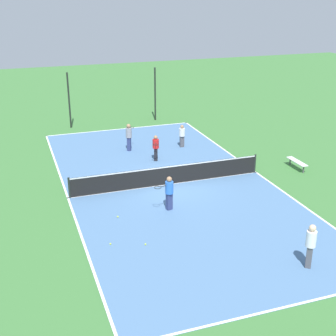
{
  "coord_description": "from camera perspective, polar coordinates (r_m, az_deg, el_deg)",
  "views": [
    {
      "loc": [
        -7.12,
        -20.51,
        9.34
      ],
      "look_at": [
        0.0,
        0.0,
        0.9
      ],
      "focal_mm": 50.0,
      "sensor_mm": 36.0,
      "label": 1
    }
  ],
  "objects": [
    {
      "name": "player_coach_red",
      "position": [
        26.57,
        -1.51,
        2.64
      ],
      "size": [
        0.59,
        0.99,
        1.49
      ],
      "rotation": [
        0.0,
        0.0,
        4.42
      ],
      "color": "black",
      "rests_on": "court_surface"
    },
    {
      "name": "court_surface",
      "position": [
        23.63,
        0.0,
        -2.01
      ],
      "size": [
        10.12,
        20.85,
        0.02
      ],
      "color": "#4C729E",
      "rests_on": "ground_plane"
    },
    {
      "name": "tennis_net",
      "position": [
        23.43,
        0.0,
        -0.82
      ],
      "size": [
        9.92,
        0.1,
        1.02
      ],
      "color": "black",
      "rests_on": "court_surface"
    },
    {
      "name": "player_near_white",
      "position": [
        17.26,
        17.0,
        -8.75
      ],
      "size": [
        0.5,
        0.5,
        1.68
      ],
      "rotation": [
        0.0,
        0.0,
        4.08
      ],
      "color": "#4C4C51",
      "rests_on": "court_surface"
    },
    {
      "name": "tennis_ball_near_net",
      "position": [
        20.42,
        -6.14,
        -5.93
      ],
      "size": [
        0.07,
        0.07,
        0.07
      ],
      "primitive_type": "sphere",
      "color": "#CCE033",
      "rests_on": "court_surface"
    },
    {
      "name": "fence_post_back_left",
      "position": [
        33.51,
        -11.97,
        8.05
      ],
      "size": [
        0.12,
        0.12,
        3.9
      ],
      "color": "black",
      "rests_on": "ground_plane"
    },
    {
      "name": "bench",
      "position": [
        26.48,
        15.44,
        0.69
      ],
      "size": [
        0.36,
        1.58,
        0.45
      ],
      "rotation": [
        0.0,
        0.0,
        1.57
      ],
      "color": "silver",
      "rests_on": "ground_plane"
    },
    {
      "name": "tennis_ball_far_baseline",
      "position": [
        18.44,
        -7.03,
        -9.17
      ],
      "size": [
        0.07,
        0.07,
        0.07
      ],
      "primitive_type": "sphere",
      "color": "#CCE033",
      "rests_on": "court_surface"
    },
    {
      "name": "player_baseline_gray",
      "position": [
        28.3,
        -4.79,
        3.99
      ],
      "size": [
        0.76,
        0.97,
        1.67
      ],
      "rotation": [
        0.0,
        0.0,
        1.03
      ],
      "color": "navy",
      "rests_on": "court_surface"
    },
    {
      "name": "player_near_blue",
      "position": [
        20.65,
        0.13,
        -2.81
      ],
      "size": [
        0.99,
        0.55,
        1.58
      ],
      "rotation": [
        0.0,
        0.0,
        3.39
      ],
      "color": "navy",
      "rests_on": "court_surface"
    },
    {
      "name": "fence_post_back_right",
      "position": [
        34.82,
        -1.58,
        8.98
      ],
      "size": [
        0.12,
        0.12,
        3.9
      ],
      "color": "black",
      "rests_on": "ground_plane"
    },
    {
      "name": "player_far_white",
      "position": [
        28.92,
        1.72,
        4.08
      ],
      "size": [
        0.39,
        0.39,
        1.41
      ],
      "rotation": [
        0.0,
        0.0,
        3.04
      ],
      "color": "#4C4C51",
      "rests_on": "court_surface"
    },
    {
      "name": "ground_plane",
      "position": [
        23.63,
        0.0,
        -2.03
      ],
      "size": [
        80.0,
        80.0,
        0.0
      ],
      "primitive_type": "plane",
      "color": "#3D7538"
    },
    {
      "name": "tennis_ball_left_sideline",
      "position": [
        18.3,
        -2.77,
        -9.27
      ],
      "size": [
        0.07,
        0.07,
        0.07
      ],
      "primitive_type": "sphere",
      "color": "#CCE033",
      "rests_on": "court_surface"
    }
  ]
}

